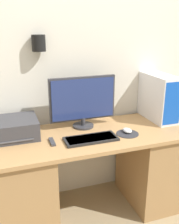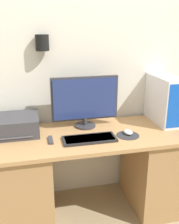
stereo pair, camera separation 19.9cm
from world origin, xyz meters
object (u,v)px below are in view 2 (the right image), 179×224
(printer, at_px, (16,125))
(remote_control, at_px, (51,140))
(keyboard, at_px, (89,139))
(mouse, at_px, (128,132))
(computer_tower, at_px, (164,99))
(monitor, at_px, (85,100))

(printer, xyz_separation_m, remote_control, (0.25, -0.20, -0.06))
(keyboard, height_order, mouse, mouse)
(computer_tower, distance_m, remote_control, 1.04)
(monitor, height_order, remote_control, monitor)
(monitor, relative_size, computer_tower, 1.32)
(keyboard, bearing_deg, remote_control, 170.55)
(mouse, relative_size, printer, 0.28)
(mouse, distance_m, computer_tower, 0.48)
(remote_control, bearing_deg, printer, 140.81)
(computer_tower, bearing_deg, monitor, 177.03)
(keyboard, bearing_deg, computer_tower, 18.29)
(monitor, bearing_deg, keyboard, -95.09)
(keyboard, xyz_separation_m, computer_tower, (0.72, 0.24, 0.19))
(keyboard, bearing_deg, printer, 154.90)
(computer_tower, xyz_separation_m, printer, (-1.25, 0.01, -0.13))
(computer_tower, bearing_deg, keyboard, -161.71)
(remote_control, bearing_deg, mouse, -1.06)
(keyboard, xyz_separation_m, printer, (-0.53, 0.25, 0.06))
(computer_tower, distance_m, printer, 1.26)
(monitor, bearing_deg, mouse, -38.93)
(monitor, xyz_separation_m, keyboard, (-0.02, -0.27, -0.22))
(mouse, xyz_separation_m, computer_tower, (0.40, 0.20, 0.18))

